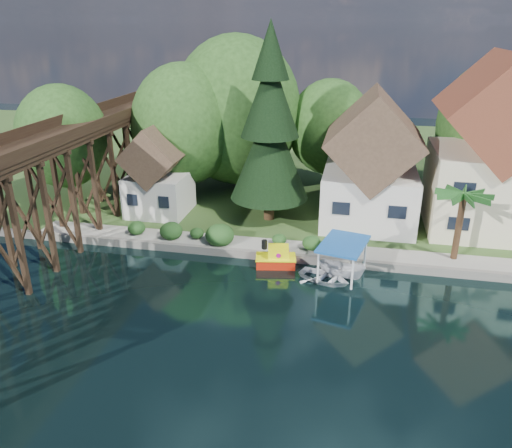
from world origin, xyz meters
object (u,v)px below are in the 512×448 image
object	(u,v)px
trestle_bridge	(40,189)
tugboat	(276,258)
house_left	(371,169)
house_center	(490,158)
boat_canopy	(342,263)
boat_white_a	(325,276)
shed	(158,176)
palm_tree	(464,198)
conifer	(270,129)

from	to	relation	value
trestle_bridge	tugboat	xyz separation A→B (m)	(16.70, 1.96, -4.73)
house_left	house_center	world-z (taller)	house_center
boat_canopy	house_left	bearing A→B (deg)	80.43
boat_white_a	house_center	bearing A→B (deg)	-24.41
shed	palm_tree	bearing A→B (deg)	-10.89
palm_tree	boat_white_a	xyz separation A→B (m)	(-8.88, -4.27, -4.79)
palm_tree	boat_white_a	size ratio (longest dim) A/B	1.49
shed	conifer	world-z (taller)	conifer
house_center	boat_canopy	distance (m)	15.64
shed	conifer	distance (m)	10.71
tugboat	conifer	bearing A→B (deg)	104.08
shed	trestle_bridge	bearing A→B (deg)	-118.19
shed	boat_white_a	xyz separation A→B (m)	(15.28, -8.92, -3.45)
trestle_bridge	conifer	bearing A→B (deg)	33.39
house_left	tugboat	bearing A→B (deg)	-125.41
tugboat	shed	bearing A→B (deg)	147.80
trestle_bridge	house_center	bearing A→B (deg)	19.49
trestle_bridge	boat_white_a	size ratio (longest dim) A/B	12.32
house_left	boat_canopy	size ratio (longest dim) A/B	2.40
trestle_bridge	palm_tree	size ratio (longest dim) A/B	8.28
tugboat	boat_canopy	size ratio (longest dim) A/B	0.67
house_left	conifer	distance (m)	8.88
conifer	trestle_bridge	bearing A→B (deg)	-146.61
house_left	boat_canopy	world-z (taller)	house_left
conifer	boat_canopy	bearing A→B (deg)	-52.31
conifer	tugboat	xyz separation A→B (m)	(1.95, -7.76, -7.62)
house_center	conifer	distance (m)	17.42
house_left	shed	size ratio (longest dim) A/B	1.40
shed	house_center	bearing A→B (deg)	4.24
conifer	palm_tree	distance (m)	15.57
boat_canopy	palm_tree	bearing A→B (deg)	24.33
trestle_bridge	shed	bearing A→B (deg)	61.81
house_left	tugboat	distance (m)	11.78
shed	boat_white_a	size ratio (longest dim) A/B	2.19
palm_tree	trestle_bridge	bearing A→B (deg)	-170.89
boat_white_a	boat_canopy	world-z (taller)	boat_canopy
trestle_bridge	boat_canopy	bearing A→B (deg)	3.10
shed	conifer	bearing A→B (deg)	2.32
house_center	palm_tree	bearing A→B (deg)	-113.12
boat_canopy	boat_white_a	bearing A→B (deg)	-145.71
house_left	tugboat	xyz separation A→B (m)	(-6.30, -8.87, -4.52)
conifer	tugboat	world-z (taller)	conifer
boat_canopy	trestle_bridge	bearing A→B (deg)	-176.90
trestle_bridge	boat_white_a	bearing A→B (deg)	1.16
palm_tree	boat_white_a	bearing A→B (deg)	-154.34
palm_tree	boat_canopy	world-z (taller)	palm_tree
palm_tree	tugboat	world-z (taller)	palm_tree
boat_white_a	boat_canopy	xyz separation A→B (m)	(1.09, 0.74, 0.75)
boat_white_a	boat_canopy	size ratio (longest dim) A/B	0.78
shed	palm_tree	distance (m)	24.64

